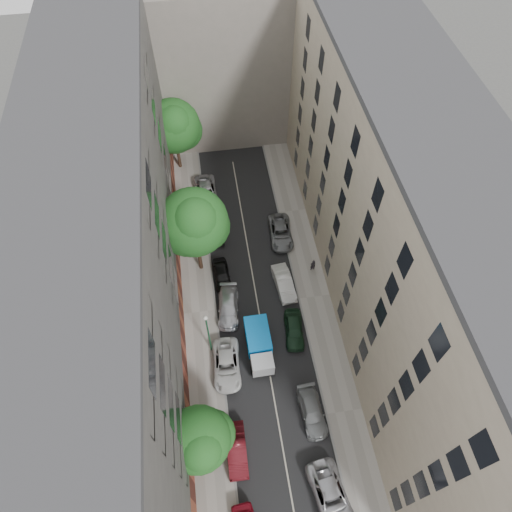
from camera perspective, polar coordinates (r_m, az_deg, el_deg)
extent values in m
plane|color=#4C4C49|center=(43.57, 0.22, -6.12)|extent=(120.00, 120.00, 0.00)
cube|color=black|center=(43.56, 0.22, -6.11)|extent=(8.00, 44.00, 0.02)
cube|color=gray|center=(43.43, -7.03, -6.97)|extent=(3.00, 44.00, 0.15)
cube|color=gray|center=(44.27, 7.30, -5.10)|extent=(3.00, 44.00, 0.15)
cube|color=#454340|center=(35.86, -17.38, -0.30)|extent=(8.00, 44.00, 20.00)
cube|color=tan|center=(37.86, 16.99, 3.77)|extent=(8.00, 44.00, 20.00)
cube|color=gray|center=(57.09, -4.41, 23.90)|extent=(18.00, 12.00, 18.00)
cube|color=black|center=(40.97, 0.40, -11.62)|extent=(1.98, 5.01, 0.28)
cube|color=#B3B5B9|center=(39.53, 0.81, -13.44)|extent=(1.86, 1.49, 1.57)
cube|color=#0C89F4|center=(40.43, 0.22, -10.00)|extent=(2.06, 3.34, 1.66)
cylinder|color=black|center=(40.36, -0.48, -14.12)|extent=(0.26, 0.78, 0.78)
cylinder|color=black|center=(40.48, 2.06, -13.76)|extent=(0.26, 0.78, 0.78)
cylinder|color=black|center=(41.64, -1.13, -10.01)|extent=(0.26, 0.78, 0.78)
cylinder|color=black|center=(41.75, 1.29, -9.69)|extent=(0.26, 0.78, 0.78)
imported|color=#4F0F16|center=(38.20, -2.43, -23.05)|extent=(1.57, 4.29, 1.40)
imported|color=silver|center=(40.30, -3.70, -13.42)|extent=(2.57, 5.12, 1.39)
imported|color=#BBBCC1|center=(42.75, -3.48, -6.38)|extent=(2.46, 4.87, 1.36)
imported|color=black|center=(44.66, -4.30, -2.37)|extent=(1.80, 3.98, 1.33)
imported|color=black|center=(48.19, -4.97, 3.69)|extent=(1.86, 4.66, 1.51)
imported|color=#B8B8BD|center=(51.58, -6.27, 7.91)|extent=(2.55, 5.32, 1.46)
imported|color=#B4B3B8|center=(37.98, 9.35, -27.57)|extent=(3.14, 5.51, 1.45)
imported|color=gray|center=(39.22, 7.03, -18.79)|extent=(2.03, 4.49, 1.28)
imported|color=black|center=(41.73, 4.78, -9.13)|extent=(2.09, 4.26, 1.40)
imported|color=silver|center=(44.06, 3.51, -3.39)|extent=(1.94, 4.45, 1.42)
imported|color=slate|center=(47.68, 3.08, 2.97)|extent=(2.52, 5.03, 1.37)
cylinder|color=#382619|center=(37.84, -6.66, -22.97)|extent=(0.36, 0.36, 2.16)
cylinder|color=#382619|center=(36.04, -6.96, -22.33)|extent=(0.24, 0.24, 1.54)
sphere|color=#1B531C|center=(34.58, -7.23, -21.76)|extent=(4.69, 4.69, 4.69)
sphere|color=#1B531C|center=(35.34, -5.60, -21.27)|extent=(3.52, 3.52, 3.52)
sphere|color=#1B531C|center=(34.94, -8.32, -22.83)|extent=(3.28, 3.28, 3.28)
sphere|color=#1B531C|center=(33.60, -6.90, -22.71)|extent=(3.05, 3.05, 3.05)
cylinder|color=#382619|center=(44.57, -7.06, -0.18)|extent=(0.36, 0.36, 3.43)
cylinder|color=#382619|center=(42.22, -7.46, 2.13)|extent=(0.24, 0.24, 2.45)
sphere|color=#1B531C|center=(40.36, -7.82, 4.21)|extent=(6.22, 6.22, 6.22)
sphere|color=#1B531C|center=(41.50, -6.44, 3.75)|extent=(4.67, 4.67, 4.67)
sphere|color=#1B531C|center=(40.61, -8.64, 2.93)|extent=(4.35, 4.35, 4.35)
sphere|color=#1B531C|center=(38.87, -7.65, 4.55)|extent=(4.04, 4.04, 4.04)
cylinder|color=#382619|center=(54.83, -9.62, 12.08)|extent=(0.36, 0.36, 2.85)
cylinder|color=#382619|center=(53.24, -9.99, 14.02)|extent=(0.24, 0.24, 2.04)
sphere|color=#1B531C|center=(51.99, -10.31, 15.68)|extent=(5.90, 5.90, 5.90)
sphere|color=#1B531C|center=(52.86, -9.17, 15.26)|extent=(4.43, 4.43, 4.43)
sphere|color=#1B531C|center=(51.99, -10.98, 14.74)|extent=(4.13, 4.13, 4.13)
sphere|color=#1B531C|center=(50.69, -10.22, 16.08)|extent=(3.84, 3.84, 3.84)
cylinder|color=#1A5C36|center=(38.91, -5.93, -9.79)|extent=(0.14, 0.14, 5.85)
sphere|color=silver|center=(36.22, -6.34, -7.71)|extent=(0.36, 0.36, 0.36)
imported|color=black|center=(45.24, 7.12, -1.13)|extent=(0.61, 0.47, 1.50)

